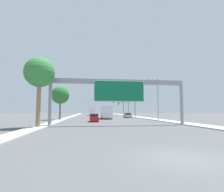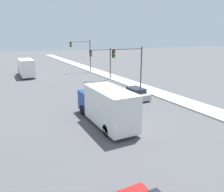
% 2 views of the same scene
% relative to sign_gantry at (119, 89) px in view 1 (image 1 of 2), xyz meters
% --- Properties ---
extents(ground_plane, '(300.00, 300.00, 0.00)m').
position_rel_sign_gantry_xyz_m(ground_plane, '(0.00, -17.89, -5.46)').
color(ground_plane, '#515154').
extents(sidewalk_right, '(3.00, 120.00, 0.15)m').
position_rel_sign_gantry_xyz_m(sidewalk_right, '(11.25, 42.11, -5.38)').
color(sidewalk_right, '#A9A9A9').
rests_on(sidewalk_right, ground).
extents(median_strip_left, '(2.00, 120.00, 0.15)m').
position_rel_sign_gantry_xyz_m(median_strip_left, '(-10.75, 42.11, -5.38)').
color(median_strip_left, '#A9A9A9').
rests_on(median_strip_left, ground).
extents(sign_gantry, '(20.39, 0.73, 6.84)m').
position_rel_sign_gantry_xyz_m(sign_gantry, '(0.00, 0.00, 0.00)').
color(sign_gantry, gray).
rests_on(sign_gantry, ground).
extents(car_near_right, '(1.79, 4.67, 1.42)m').
position_rel_sign_gantry_xyz_m(car_near_right, '(7.00, 26.58, -4.78)').
color(car_near_right, '#A5A8AD').
rests_on(car_near_right, ground).
extents(car_near_left, '(1.73, 4.22, 1.55)m').
position_rel_sign_gantry_xyz_m(car_near_left, '(-3.50, 9.02, -4.73)').
color(car_near_left, red).
rests_on(car_near_left, ground).
extents(truck_box_primary, '(2.41, 8.80, 3.47)m').
position_rel_sign_gantry_xyz_m(truck_box_primary, '(-3.50, 49.98, -3.70)').
color(truck_box_primary, navy).
rests_on(truck_box_primary, ground).
extents(truck_box_secondary, '(2.44, 8.43, 3.40)m').
position_rel_sign_gantry_xyz_m(truck_box_secondary, '(0.00, 20.56, -3.73)').
color(truck_box_secondary, navy).
rests_on(truck_box_secondary, ground).
extents(traffic_light_near_intersection, '(5.03, 0.32, 6.34)m').
position_rel_sign_gantry_xyz_m(traffic_light_near_intersection, '(8.66, 30.10, -1.14)').
color(traffic_light_near_intersection, '#4C4C4F').
rests_on(traffic_light_near_intersection, ground).
extents(traffic_light_mid_block, '(4.28, 0.32, 5.72)m').
position_rel_sign_gantry_xyz_m(traffic_light_mid_block, '(8.84, 40.10, -1.58)').
color(traffic_light_mid_block, '#4C4C4F').
rests_on(traffic_light_mid_block, ground).
extents(traffic_light_far_intersection, '(4.86, 0.32, 6.93)m').
position_rel_sign_gantry_xyz_m(traffic_light_far_intersection, '(8.79, 50.10, -0.78)').
color(traffic_light_far_intersection, '#4C4C4F').
rests_on(traffic_light_far_intersection, ground).
extents(palm_tree_foreground, '(3.92, 3.92, 9.15)m').
position_rel_sign_gantry_xyz_m(palm_tree_foreground, '(-10.91, -2.10, 1.62)').
color(palm_tree_foreground, '#8C704C').
rests_on(palm_tree_foreground, ground).
extents(palm_tree_background, '(4.23, 4.23, 7.99)m').
position_rel_sign_gantry_xyz_m(palm_tree_background, '(-11.37, 17.00, 0.39)').
color(palm_tree_background, brown).
rests_on(palm_tree_background, ground).
extents(street_lamp_right, '(2.54, 0.28, 9.22)m').
position_rel_sign_gantry_xyz_m(street_lamp_right, '(10.06, 10.72, -0.06)').
color(street_lamp_right, gray).
rests_on(street_lamp_right, ground).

